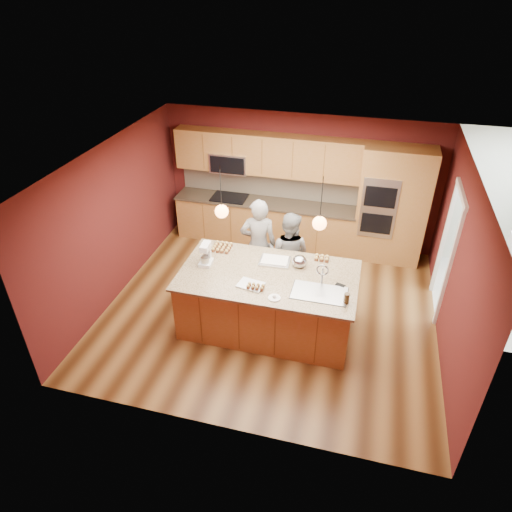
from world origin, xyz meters
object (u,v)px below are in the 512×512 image
(person_right, at_px, (288,254))
(stand_mixer, at_px, (206,255))
(person_left, at_px, (258,245))
(island, at_px, (269,300))
(mixing_bowl, at_px, (299,261))

(person_right, xyz_separation_m, stand_mixer, (-1.15, -0.98, 0.38))
(person_left, height_order, stand_mixer, person_left)
(person_left, relative_size, person_right, 1.12)
(island, relative_size, person_left, 1.56)
(island, distance_m, stand_mixer, 1.23)
(person_right, distance_m, stand_mixer, 1.56)
(person_right, height_order, mixing_bowl, person_right)
(person_left, distance_m, stand_mixer, 1.19)
(stand_mixer, relative_size, mixing_bowl, 1.56)
(island, xyz_separation_m, mixing_bowl, (0.41, 0.34, 0.59))
(island, xyz_separation_m, stand_mixer, (-1.04, 0.04, 0.65))
(person_left, relative_size, mixing_bowl, 7.51)
(person_left, xyz_separation_m, mixing_bowl, (0.84, -0.68, 0.23))
(stand_mixer, bearing_deg, mixing_bowl, 8.32)
(island, xyz_separation_m, person_left, (-0.44, 1.02, 0.36))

